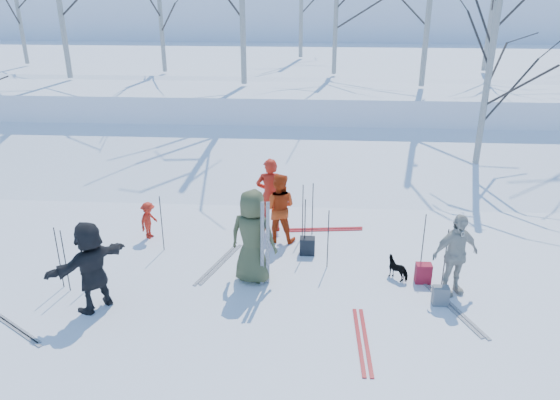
# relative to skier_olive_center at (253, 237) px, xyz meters

# --- Properties ---
(ground) EXTENTS (120.00, 120.00, 0.00)m
(ground) POSITION_rel_skier_olive_center_xyz_m (0.48, -0.29, -0.99)
(ground) COLOR white
(ground) RESTS_ON ground
(snow_ramp) EXTENTS (70.00, 9.49, 4.12)m
(snow_ramp) POSITION_rel_skier_olive_center_xyz_m (0.48, 6.71, -0.84)
(snow_ramp) COLOR white
(snow_ramp) RESTS_ON ground
(snow_plateau) EXTENTS (70.00, 18.00, 2.20)m
(snow_plateau) POSITION_rel_skier_olive_center_xyz_m (0.48, 16.71, 0.01)
(snow_plateau) COLOR white
(snow_plateau) RESTS_ON ground
(far_hill) EXTENTS (90.00, 30.00, 6.00)m
(far_hill) POSITION_rel_skier_olive_center_xyz_m (0.48, 37.71, 1.01)
(far_hill) COLOR white
(far_hill) RESTS_ON ground
(skier_olive_center) EXTENTS (1.10, 0.86, 1.99)m
(skier_olive_center) POSITION_rel_skier_olive_center_xyz_m (0.00, 0.00, 0.00)
(skier_olive_center) COLOR #42482B
(skier_olive_center) RESTS_ON ground
(skier_red_north) EXTENTS (0.70, 0.48, 1.86)m
(skier_red_north) POSITION_rel_skier_olive_center_xyz_m (0.16, 2.39, -0.07)
(skier_red_north) COLOR red
(skier_red_north) RESTS_ON ground
(skier_redor_behind) EXTENTS (0.88, 0.73, 1.67)m
(skier_redor_behind) POSITION_rel_skier_olive_center_xyz_m (0.41, 1.84, -0.16)
(skier_redor_behind) COLOR red
(skier_redor_behind) RESTS_ON ground
(skier_red_seated) EXTENTS (0.50, 0.66, 0.91)m
(skier_red_seated) POSITION_rel_skier_olive_center_xyz_m (-2.69, 1.78, -0.54)
(skier_red_seated) COLOR red
(skier_red_seated) RESTS_ON ground
(skier_cream_east) EXTENTS (1.08, 0.74, 1.69)m
(skier_cream_east) POSITION_rel_skier_olive_center_xyz_m (3.98, -0.23, -0.15)
(skier_cream_east) COLOR beige
(skier_cream_east) RESTS_ON ground
(skier_grey_west) EXTENTS (1.41, 1.64, 1.78)m
(skier_grey_west) POSITION_rel_skier_olive_center_xyz_m (-2.88, -1.19, -0.10)
(skier_grey_west) COLOR black
(skier_grey_west) RESTS_ON ground
(dog) EXTENTS (0.57, 0.54, 0.46)m
(dog) POSITION_rel_skier_olive_center_xyz_m (3.00, 0.25, -0.76)
(dog) COLOR black
(dog) RESTS_ON ground
(upright_ski_left) EXTENTS (0.12, 0.17, 1.90)m
(upright_ski_left) POSITION_rel_skier_olive_center_xyz_m (0.22, -0.25, -0.04)
(upright_ski_left) COLOR silver
(upright_ski_left) RESTS_ON ground
(upright_ski_right) EXTENTS (0.11, 0.23, 1.89)m
(upright_ski_right) POSITION_rel_skier_olive_center_xyz_m (0.32, -0.21, -0.04)
(upright_ski_right) COLOR silver
(upright_ski_right) RESTS_ON ground
(ski_pair_a) EXTENTS (0.64, 1.95, 0.02)m
(ski_pair_a) POSITION_rel_skier_olive_center_xyz_m (1.51, 2.46, -0.98)
(ski_pair_a) COLOR #AF191D
(ski_pair_a) RESTS_ON ground
(ski_pair_b) EXTENTS (1.34, 2.02, 0.02)m
(ski_pair_b) POSITION_rel_skier_olive_center_xyz_m (-0.83, 0.58, -0.98)
(ski_pair_b) COLOR silver
(ski_pair_b) RESTS_ON ground
(ski_pair_c) EXTENTS (1.95, 2.08, 0.02)m
(ski_pair_c) POSITION_rel_skier_olive_center_xyz_m (-4.22, -1.86, -0.98)
(ski_pair_c) COLOR silver
(ski_pair_c) RESTS_ON ground
(ski_pair_d) EXTENTS (0.28, 1.91, 0.02)m
(ski_pair_d) POSITION_rel_skier_olive_center_xyz_m (2.11, -1.93, -0.98)
(ski_pair_d) COLOR #AF191D
(ski_pair_d) RESTS_ON ground
(ski_pair_e) EXTENTS (1.49, 2.04, 0.02)m
(ski_pair_e) POSITION_rel_skier_olive_center_xyz_m (3.93, -0.88, -0.98)
(ski_pair_e) COLOR silver
(ski_pair_e) RESTS_ON ground
(ski_pole_a) EXTENTS (0.02, 0.02, 1.34)m
(ski_pole_a) POSITION_rel_skier_olive_center_xyz_m (-3.82, -0.53, -0.32)
(ski_pole_a) COLOR black
(ski_pole_a) RESTS_ON ground
(ski_pole_b) EXTENTS (0.02, 0.02, 1.34)m
(ski_pole_b) POSITION_rel_skier_olive_center_xyz_m (-2.20, 1.17, -0.32)
(ski_pole_b) COLOR black
(ski_pole_b) RESTS_ON ground
(ski_pole_c) EXTENTS (0.02, 0.02, 1.34)m
(ski_pole_c) POSITION_rel_skier_olive_center_xyz_m (-3.64, -0.65, -0.32)
(ski_pole_c) COLOR black
(ski_pole_c) RESTS_ON ground
(ski_pole_d) EXTENTS (0.02, 0.02, 1.34)m
(ski_pole_d) POSITION_rel_skier_olive_center_xyz_m (1.20, 2.18, -0.32)
(ski_pole_d) COLOR black
(ski_pole_d) RESTS_ON ground
(ski_pole_e) EXTENTS (0.02, 0.02, 1.34)m
(ski_pole_e) POSITION_rel_skier_olive_center_xyz_m (3.52, 0.55, -0.32)
(ski_pole_e) COLOR black
(ski_pole_e) RESTS_ON ground
(ski_pole_f) EXTENTS (0.02, 0.02, 1.34)m
(ski_pole_f) POSITION_rel_skier_olive_center_xyz_m (1.54, 0.62, -0.32)
(ski_pole_f) COLOR black
(ski_pole_f) RESTS_ON ground
(ski_pole_g) EXTENTS (0.02, 0.02, 1.34)m
(ski_pole_g) POSITION_rel_skier_olive_center_xyz_m (0.96, 2.06, -0.32)
(ski_pole_g) COLOR black
(ski_pole_g) RESTS_ON ground
(ski_pole_h) EXTENTS (0.02, 0.02, 1.34)m
(ski_pole_h) POSITION_rel_skier_olive_center_xyz_m (3.83, -0.13, -0.32)
(ski_pole_h) COLOR black
(ski_pole_h) RESTS_ON ground
(ski_pole_i) EXTENTS (0.02, 0.02, 1.34)m
(ski_pole_i) POSITION_rel_skier_olive_center_xyz_m (-3.24, -0.30, -0.32)
(ski_pole_i) COLOR black
(ski_pole_i) RESTS_ON ground
(ski_pole_j) EXTENTS (0.02, 0.02, 1.34)m
(ski_pole_j) POSITION_rel_skier_olive_center_xyz_m (1.03, 1.19, -0.32)
(ski_pole_j) COLOR black
(ski_pole_j) RESTS_ON ground
(backpack_red) EXTENTS (0.32, 0.22, 0.42)m
(backpack_red) POSITION_rel_skier_olive_center_xyz_m (3.49, 0.11, -0.78)
(backpack_red) COLOR maroon
(backpack_red) RESTS_ON ground
(backpack_grey) EXTENTS (0.30, 0.20, 0.38)m
(backpack_grey) POSITION_rel_skier_olive_center_xyz_m (3.68, -0.69, -0.80)
(backpack_grey) COLOR slate
(backpack_grey) RESTS_ON ground
(backpack_dark) EXTENTS (0.34, 0.24, 0.40)m
(backpack_dark) POSITION_rel_skier_olive_center_xyz_m (1.10, 1.19, -0.79)
(backpack_dark) COLOR black
(backpack_dark) RESTS_ON ground
(birch_plateau_a) EXTENTS (3.69, 3.69, 4.42)m
(birch_plateau_a) POSITION_rel_skier_olive_center_xyz_m (-4.84, 12.11, 3.42)
(birch_plateau_a) COLOR silver
(birch_plateau_a) RESTS_ON snow_plateau
(birch_plateau_b) EXTENTS (3.98, 3.98, 4.83)m
(birch_plateau_b) POSITION_rel_skier_olive_center_xyz_m (1.92, 11.99, 3.62)
(birch_plateau_b) COLOR silver
(birch_plateau_b) RESTS_ON snow_plateau
(birch_plateau_h) EXTENTS (4.59, 4.59, 5.70)m
(birch_plateau_h) POSITION_rel_skier_olive_center_xyz_m (4.92, 9.70, 4.06)
(birch_plateau_h) COLOR silver
(birch_plateau_h) RESTS_ON snow_plateau
(birch_plateau_i) EXTENTS (4.10, 4.10, 5.00)m
(birch_plateau_i) POSITION_rel_skier_olive_center_xyz_m (8.01, 13.12, 3.71)
(birch_plateau_i) COLOR silver
(birch_plateau_i) RESTS_ON snow_plateau
(birch_plateau_j) EXTENTS (3.76, 3.76, 4.51)m
(birch_plateau_j) POSITION_rel_skier_olive_center_xyz_m (-11.34, 13.70, 3.46)
(birch_plateau_j) COLOR silver
(birch_plateau_j) RESTS_ON snow_plateau
(birch_edge_e) EXTENTS (4.30, 4.30, 5.28)m
(birch_edge_e) POSITION_rel_skier_olive_center_xyz_m (6.03, 5.98, 1.65)
(birch_edge_e) COLOR silver
(birch_edge_e) RESTS_ON ground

